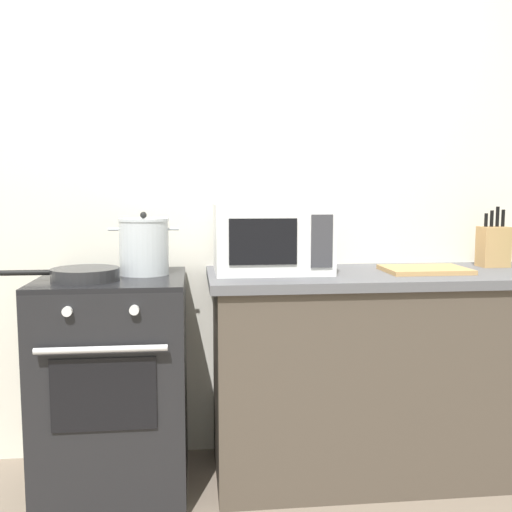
% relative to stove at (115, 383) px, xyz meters
% --- Properties ---
extents(back_wall, '(4.40, 0.10, 2.50)m').
position_rel_stove_xyz_m(back_wall, '(0.65, 0.37, 0.79)').
color(back_wall, silver).
rests_on(back_wall, ground_plane).
extents(lower_cabinet_right, '(1.64, 0.56, 0.88)m').
position_rel_stove_xyz_m(lower_cabinet_right, '(1.25, 0.02, -0.02)').
color(lower_cabinet_right, '#4C4238').
rests_on(lower_cabinet_right, ground_plane).
extents(countertop_right, '(1.70, 0.60, 0.04)m').
position_rel_stove_xyz_m(countertop_right, '(1.25, 0.02, 0.44)').
color(countertop_right, '#59595E').
rests_on(countertop_right, lower_cabinet_right).
extents(stove, '(0.60, 0.64, 0.92)m').
position_rel_stove_xyz_m(stove, '(0.00, 0.00, 0.00)').
color(stove, black).
rests_on(stove, ground_plane).
extents(stock_pot, '(0.30, 0.22, 0.27)m').
position_rel_stove_xyz_m(stock_pot, '(0.13, 0.06, 0.58)').
color(stock_pot, silver).
rests_on(stock_pot, stove).
extents(frying_pan, '(0.47, 0.27, 0.05)m').
position_rel_stove_xyz_m(frying_pan, '(-0.10, -0.09, 0.48)').
color(frying_pan, '#28282B').
rests_on(frying_pan, stove).
extents(microwave, '(0.50, 0.37, 0.30)m').
position_rel_stove_xyz_m(microwave, '(0.68, 0.08, 0.61)').
color(microwave, white).
rests_on(microwave, countertop_right).
extents(cutting_board, '(0.36, 0.26, 0.02)m').
position_rel_stove_xyz_m(cutting_board, '(1.36, 0.00, 0.47)').
color(cutting_board, tan).
rests_on(cutting_board, countertop_right).
extents(knife_block, '(0.13, 0.10, 0.28)m').
position_rel_stove_xyz_m(knife_block, '(1.75, 0.14, 0.56)').
color(knife_block, tan).
rests_on(knife_block, countertop_right).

